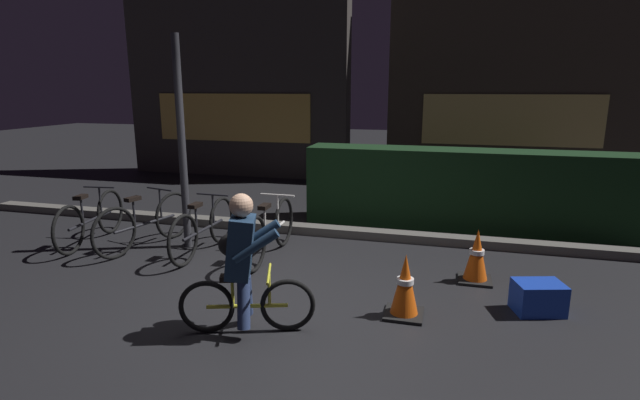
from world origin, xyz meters
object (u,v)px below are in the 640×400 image
at_px(parked_bike_left_mid, 146,223).
at_px(blue_crate, 538,298).
at_px(traffic_cone_near, 405,286).
at_px(parked_bike_center_right, 270,231).
at_px(traffic_cone_far, 476,256).
at_px(cyclist, 243,263).
at_px(parked_bike_center_left, 204,228).
at_px(street_post, 182,145).
at_px(parked_bike_leftmost, 91,219).

height_order(parked_bike_left_mid, blue_crate, parked_bike_left_mid).
bearing_deg(blue_crate, parked_bike_left_mid, 171.47).
xyz_separation_m(traffic_cone_near, blue_crate, (1.23, 0.40, -0.14)).
distance_m(parked_bike_left_mid, traffic_cone_near, 3.69).
height_order(parked_bike_center_right, traffic_cone_near, parked_bike_center_right).
distance_m(traffic_cone_far, cyclist, 2.65).
bearing_deg(parked_bike_center_left, traffic_cone_near, -110.55).
bearing_deg(parked_bike_left_mid, street_post, -55.17).
bearing_deg(traffic_cone_near, parked_bike_leftmost, 166.01).
distance_m(parked_bike_left_mid, parked_bike_center_left, 0.86).
relative_size(parked_bike_center_left, traffic_cone_far, 2.67).
bearing_deg(parked_bike_leftmost, parked_bike_left_mid, -95.96).
bearing_deg(parked_bike_center_right, traffic_cone_near, -122.98).
relative_size(traffic_cone_far, cyclist, 0.48).
bearing_deg(blue_crate, street_post, 168.03).
distance_m(parked_bike_center_left, traffic_cone_near, 2.88).
bearing_deg(cyclist, traffic_cone_near, 8.06).
distance_m(street_post, parked_bike_left_mid, 1.16).
bearing_deg(parked_bike_center_right, street_post, 84.79).
bearing_deg(street_post, parked_bike_leftmost, -171.05).
relative_size(parked_bike_leftmost, parked_bike_center_left, 1.01).
xyz_separation_m(parked_bike_center_right, cyclist, (0.45, -1.83, 0.28)).
bearing_deg(traffic_cone_near, blue_crate, 18.08).
height_order(parked_bike_left_mid, parked_bike_center_right, same).
bearing_deg(traffic_cone_far, cyclist, -139.81).
relative_size(parked_bike_leftmost, blue_crate, 3.65).
distance_m(parked_bike_left_mid, cyclist, 2.83).
xyz_separation_m(parked_bike_leftmost, parked_bike_center_left, (1.70, 0.01, -0.00)).
bearing_deg(blue_crate, traffic_cone_near, -161.92).
bearing_deg(traffic_cone_far, parked_bike_leftmost, 179.53).
relative_size(traffic_cone_near, traffic_cone_far, 1.02).
bearing_deg(street_post, parked_bike_center_right, -5.68).
height_order(blue_crate, cyclist, cyclist).
relative_size(parked_bike_center_right, blue_crate, 3.76).
distance_m(street_post, parked_bike_leftmost, 1.71).
height_order(parked_bike_center_left, blue_crate, parked_bike_center_left).
distance_m(street_post, parked_bike_center_right, 1.61).
bearing_deg(parked_bike_left_mid, parked_bike_leftmost, 105.85).
distance_m(parked_bike_leftmost, blue_crate, 5.64).
xyz_separation_m(parked_bike_leftmost, cyclist, (3.04, -1.74, 0.29)).
bearing_deg(traffic_cone_far, parked_bike_center_left, 179.09).
height_order(street_post, parked_bike_center_right, street_post).
distance_m(street_post, blue_crate, 4.51).
xyz_separation_m(street_post, parked_bike_center_left, (0.36, -0.20, -1.04)).
bearing_deg(blue_crate, parked_bike_center_left, 169.80).
height_order(traffic_cone_far, blue_crate, traffic_cone_far).
bearing_deg(traffic_cone_far, parked_bike_left_mid, 179.11).
xyz_separation_m(parked_bike_leftmost, traffic_cone_near, (4.37, -1.09, -0.05)).
xyz_separation_m(parked_bike_center_left, parked_bike_center_right, (0.88, 0.08, 0.01)).
xyz_separation_m(parked_bike_left_mid, traffic_cone_near, (3.52, -1.11, -0.05)).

